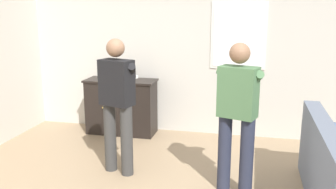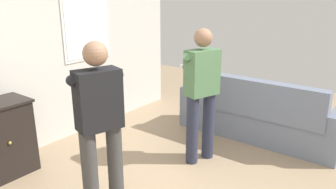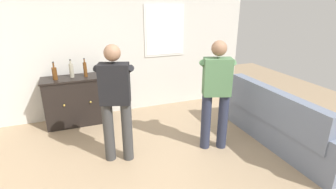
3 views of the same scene
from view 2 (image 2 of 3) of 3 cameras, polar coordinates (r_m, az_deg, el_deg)
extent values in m
cube|color=beige|center=(4.67, -22.35, 7.83)|extent=(5.20, 0.12, 2.80)
cube|color=silver|center=(5.07, -14.07, 11.62)|extent=(0.85, 0.02, 1.03)
cube|color=white|center=(5.06, -14.04, 11.62)|extent=(0.77, 0.03, 0.95)
cube|color=slate|center=(5.01, 14.88, -5.05)|extent=(0.55, 1.99, 0.42)
cube|color=slate|center=(4.67, 14.35, -0.52)|extent=(0.18, 1.99, 0.52)
cube|color=slate|center=(5.43, 4.50, -1.50)|extent=(0.55, 0.18, 0.64)
cube|color=slate|center=(4.72, 27.13, -6.44)|extent=(0.55, 0.18, 0.64)
cube|color=#386BB7|center=(5.12, 7.23, 0.53)|extent=(0.17, 0.41, 0.36)
cube|color=orange|center=(4.61, 23.43, -2.74)|extent=(0.15, 0.40, 0.36)
sphere|color=#B79338|center=(4.06, -25.81, -7.60)|extent=(0.04, 0.04, 0.04)
cylinder|color=#383838|center=(3.24, -13.40, -13.41)|extent=(0.15, 0.15, 0.88)
cylinder|color=#383838|center=(3.32, -9.15, -12.28)|extent=(0.15, 0.15, 0.88)
cube|color=black|center=(2.99, -12.04, -0.89)|extent=(0.45, 0.33, 0.55)
sphere|color=#8C664C|center=(2.89, -12.56, 6.95)|extent=(0.22, 0.22, 0.22)
cylinder|color=black|center=(3.06, -15.33, 1.46)|extent=(0.41, 0.33, 0.29)
cylinder|color=black|center=(3.14, -11.39, 2.14)|extent=(0.22, 0.44, 0.29)
cube|color=white|center=(3.27, -14.28, 0.98)|extent=(0.15, 0.08, 0.04)
cylinder|color=#282D42|center=(4.09, 4.24, -6.20)|extent=(0.15, 0.15, 0.88)
cylinder|color=#282D42|center=(4.24, 7.02, -5.39)|extent=(0.15, 0.15, 0.88)
cube|color=#4C754C|center=(3.94, 5.97, 3.82)|extent=(0.45, 0.34, 0.55)
sphere|color=#8C664C|center=(3.86, 6.16, 9.82)|extent=(0.22, 0.22, 0.22)
cylinder|color=#4C754C|center=(3.96, 3.25, 5.62)|extent=(0.41, 0.33, 0.29)
cylinder|color=#4C754C|center=(4.11, 5.82, 5.96)|extent=(0.21, 0.44, 0.29)
cube|color=white|center=(4.18, 3.16, 5.03)|extent=(0.15, 0.09, 0.04)
camera|label=1|loc=(3.96, 67.87, 6.19)|focal=40.00mm
camera|label=3|loc=(1.78, 80.43, 7.88)|focal=28.00mm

